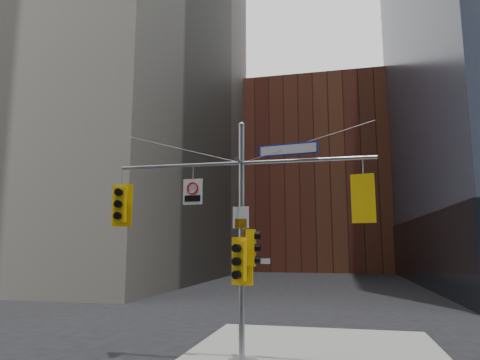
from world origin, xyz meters
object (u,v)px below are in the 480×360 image
at_px(signal_assembly, 242,214).
at_px(traffic_light_pole_front, 240,261).
at_px(traffic_light_west_arm, 120,205).
at_px(regulatory_sign_arm, 193,191).
at_px(traffic_light_pole_side, 252,248).
at_px(traffic_light_east_arm, 364,199).
at_px(street_sign_blade, 288,150).

distance_m(signal_assembly, traffic_light_pole_front, 1.41).
bearing_deg(signal_assembly, traffic_light_west_arm, 179.81).
height_order(traffic_light_west_arm, regulatory_sign_arm, regulatory_sign_arm).
bearing_deg(traffic_light_pole_front, traffic_light_west_arm, -172.61).
xyz_separation_m(signal_assembly, traffic_light_pole_front, (0.00, -0.27, -1.38)).
distance_m(traffic_light_pole_side, traffic_light_pole_front, 0.57).
distance_m(signal_assembly, traffic_light_east_arm, 3.60).
xyz_separation_m(signal_assembly, regulatory_sign_arm, (-1.56, -0.02, 0.76)).
distance_m(signal_assembly, street_sign_blade, 2.40).
xyz_separation_m(traffic_light_east_arm, traffic_light_pole_front, (-3.58, -0.27, -1.77)).
distance_m(traffic_light_east_arm, traffic_light_pole_front, 4.00).
bearing_deg(traffic_light_pole_side, traffic_light_pole_front, 129.76).
xyz_separation_m(signal_assembly, traffic_light_pole_side, (0.33, 0.01, -1.00)).
distance_m(traffic_light_pole_side, regulatory_sign_arm, 2.58).
relative_size(street_sign_blade, regulatory_sign_arm, 2.26).
relative_size(signal_assembly, traffic_light_pole_side, 7.40).
bearing_deg(traffic_light_pole_side, signal_assembly, 90.89).
bearing_deg(street_sign_blade, traffic_light_pole_front, -161.54).
distance_m(traffic_light_east_arm, traffic_light_pole_side, 3.54).
xyz_separation_m(street_sign_blade, regulatory_sign_arm, (-2.99, -0.02, -1.17)).
bearing_deg(regulatory_sign_arm, traffic_light_east_arm, 5.90).
bearing_deg(traffic_light_pole_side, regulatory_sign_arm, 90.42).
relative_size(traffic_light_west_arm, street_sign_blade, 0.77).
xyz_separation_m(traffic_light_pole_front, street_sign_blade, (1.43, 0.27, 3.32)).
bearing_deg(traffic_light_east_arm, traffic_light_pole_front, 17.77).
distance_m(traffic_light_west_arm, traffic_light_east_arm, 7.62).
bearing_deg(regulatory_sign_arm, traffic_light_pole_side, 6.51).
xyz_separation_m(traffic_light_east_arm, regulatory_sign_arm, (-5.15, -0.02, 0.38)).
distance_m(traffic_light_west_arm, traffic_light_pole_front, 4.41).
bearing_deg(traffic_light_west_arm, traffic_light_east_arm, -9.98).
bearing_deg(traffic_light_east_arm, regulatory_sign_arm, 13.74).
xyz_separation_m(signal_assembly, traffic_light_west_arm, (-4.03, 0.01, 0.38)).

